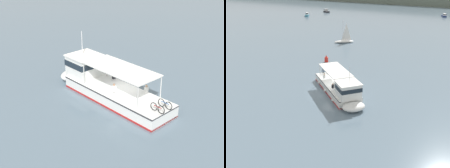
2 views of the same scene
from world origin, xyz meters
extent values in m
plane|color=slate|center=(0.00, 0.00, 0.00)|extent=(400.00, 400.00, 0.00)
cube|color=white|center=(0.57, 0.43, 0.55)|extent=(10.39, 9.31, 1.10)
ellipsoid|color=white|center=(5.37, -3.49, 0.55)|extent=(3.57, 3.67, 1.01)
cube|color=red|center=(0.57, 0.43, 0.10)|extent=(10.41, 9.34, 0.16)
cube|color=#2D2D33|center=(0.57, 0.43, 1.02)|extent=(10.43, 9.36, 0.10)
cube|color=white|center=(3.98, -2.35, 2.05)|extent=(3.73, 3.75, 1.90)
cube|color=#19232D|center=(3.98, -2.35, 2.38)|extent=(3.81, 3.83, 0.56)
cube|color=white|center=(3.98, -2.35, 3.06)|extent=(3.96, 3.98, 0.12)
cube|color=white|center=(0.22, 0.72, 3.15)|extent=(7.05, 6.52, 0.10)
cylinder|color=silver|center=(3.60, -0.29, 2.10)|extent=(0.08, 0.08, 2.00)
cylinder|color=silver|center=(1.88, -2.39, 2.10)|extent=(0.08, 0.08, 2.00)
cylinder|color=silver|center=(-1.43, 3.82, 2.10)|extent=(0.08, 0.08, 2.00)
cylinder|color=silver|center=(-3.15, 1.72, 2.10)|extent=(0.08, 0.08, 2.00)
cylinder|color=silver|center=(4.21, -2.54, 4.22)|extent=(0.06, 0.06, 2.20)
sphere|color=white|center=(2.08, -3.10, 0.50)|extent=(0.36, 0.36, 0.36)
sphere|color=white|center=(-0.48, -1.01, 0.50)|extent=(0.36, 0.36, 0.36)
sphere|color=white|center=(-2.88, 0.95, 0.50)|extent=(0.36, 0.36, 0.36)
torus|color=black|center=(-2.67, 3.66, 1.43)|extent=(0.55, 0.46, 0.66)
torus|color=black|center=(-3.21, 4.10, 1.43)|extent=(0.55, 0.46, 0.66)
cylinder|color=maroon|center=(-2.94, 3.88, 1.55)|extent=(0.58, 0.49, 0.06)
torus|color=black|center=(-3.24, 2.96, 1.43)|extent=(0.55, 0.46, 0.66)
torus|color=black|center=(-3.78, 3.40, 1.43)|extent=(0.55, 0.46, 0.66)
cylinder|color=#1E478C|center=(-3.51, 3.18, 1.55)|extent=(0.58, 0.49, 0.06)
cube|color=white|center=(-1.99, 1.12, 1.56)|extent=(0.37, 0.39, 0.52)
sphere|color=tan|center=(-1.99, 1.12, 1.93)|extent=(0.20, 0.20, 0.20)
cube|color=white|center=(0.69, 1.29, 1.56)|extent=(0.37, 0.39, 0.52)
sphere|color=#9E7051|center=(0.69, 1.29, 1.93)|extent=(0.20, 0.20, 0.20)
cube|color=black|center=(1.05, -1.38, 1.56)|extent=(0.37, 0.39, 0.52)
sphere|color=tan|center=(1.05, -1.38, 1.93)|extent=(0.20, 0.20, 0.20)
camera|label=1|loc=(-2.32, 24.14, 12.74)|focal=49.10mm
camera|label=2|loc=(18.61, -29.77, 15.95)|focal=42.71mm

